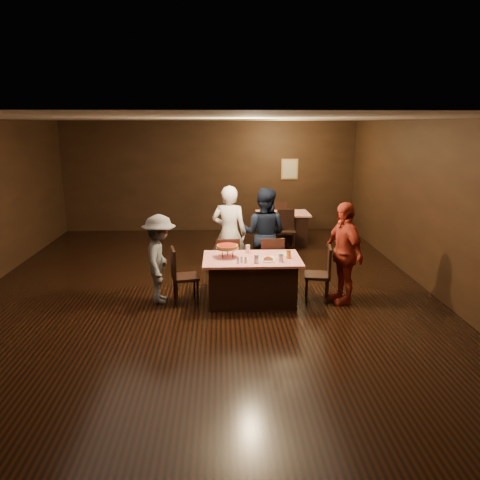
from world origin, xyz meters
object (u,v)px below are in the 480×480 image
at_px(diner_red_shirt, 344,253).
at_px(chair_back_near, 286,231).
at_px(glass_front_right, 281,258).
at_px(plate_empty, 284,255).
at_px(glass_front_left, 256,259).
at_px(chair_end_left, 185,276).
at_px(chair_far_left, 227,262).
at_px(glass_amber, 289,254).
at_px(chair_far_right, 271,262).
at_px(diner_navy_hoodie, 264,234).
at_px(chair_end_right, 317,274).
at_px(chair_back_far, 279,220).
at_px(back_table, 282,228).
at_px(diner_grey_knit, 160,259).
at_px(diner_white_jacket, 229,233).
at_px(pizza_stand, 227,247).
at_px(glass_back, 248,249).
at_px(main_table, 252,280).

bearing_deg(diner_red_shirt, chair_back_near, 171.17).
bearing_deg(glass_front_right, plate_empty, 75.96).
bearing_deg(glass_front_left, glass_front_right, 7.13).
xyz_separation_m(chair_end_left, diner_red_shirt, (2.61, -0.05, 0.37)).
bearing_deg(chair_far_left, glass_amber, 136.31).
distance_m(chair_far_right, diner_navy_hoodie, 0.63).
xyz_separation_m(chair_end_left, chair_end_right, (2.20, 0.00, 0.00)).
bearing_deg(chair_far_left, chair_back_far, -115.54).
height_order(chair_back_near, chair_back_far, same).
distance_m(back_table, chair_end_right, 3.97).
xyz_separation_m(chair_end_left, diner_grey_knit, (-0.42, 0.08, 0.27)).
distance_m(chair_back_near, plate_empty, 3.17).
relative_size(chair_far_right, chair_end_left, 1.00).
height_order(diner_navy_hoodie, glass_front_right, diner_navy_hoodie).
bearing_deg(diner_grey_knit, diner_white_jacket, -48.50).
distance_m(chair_end_right, pizza_stand, 1.57).
xyz_separation_m(chair_end_right, diner_grey_knit, (-2.62, 0.08, 0.27)).
xyz_separation_m(back_table, plate_empty, (-0.48, -3.82, 0.39)).
distance_m(chair_back_far, glass_back, 4.42).
bearing_deg(glass_back, chair_back_far, 75.82).
height_order(diner_navy_hoodie, glass_amber, diner_navy_hoodie).
bearing_deg(chair_far_right, chair_back_far, -101.41).
bearing_deg(chair_far_left, diner_grey_knit, 25.88).
distance_m(back_table, diner_white_jacket, 3.14).
relative_size(chair_end_right, pizza_stand, 2.50).
bearing_deg(diner_white_jacket, glass_front_right, 131.65).
distance_m(diner_red_shirt, glass_front_right, 1.08).
relative_size(main_table, chair_end_left, 1.68).
bearing_deg(glass_front_right, diner_white_jacket, 118.95).
bearing_deg(diner_grey_knit, chair_far_right, -72.73).
relative_size(chair_end_left, pizza_stand, 2.50).
xyz_separation_m(chair_back_far, diner_navy_hoodie, (-0.71, -3.34, 0.41)).
relative_size(chair_far_left, pizza_stand, 2.50).
relative_size(chair_far_left, chair_back_far, 1.00).
height_order(plate_empty, glass_back, glass_back).
bearing_deg(chair_end_right, chair_back_far, -169.53).
distance_m(main_table, diner_red_shirt, 1.58).
relative_size(main_table, diner_grey_knit, 1.08).
bearing_deg(diner_grey_knit, diner_red_shirt, -94.39).
distance_m(diner_white_jacket, diner_navy_hoodie, 0.67).
xyz_separation_m(glass_amber, glass_back, (-0.65, 0.35, 0.00)).
height_order(main_table, diner_grey_knit, diner_grey_knit).
xyz_separation_m(chair_end_left, diner_navy_hoodie, (1.42, 1.23, 0.41)).
relative_size(back_table, chair_back_near, 1.37).
distance_m(diner_navy_hoodie, diner_grey_knit, 2.17).
bearing_deg(plate_empty, diner_red_shirt, -11.66).
distance_m(glass_front_right, glass_amber, 0.25).
xyz_separation_m(pizza_stand, glass_front_right, (0.85, -0.30, -0.11)).
distance_m(chair_far_left, chair_far_right, 0.80).
height_order(chair_far_left, chair_end_left, same).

